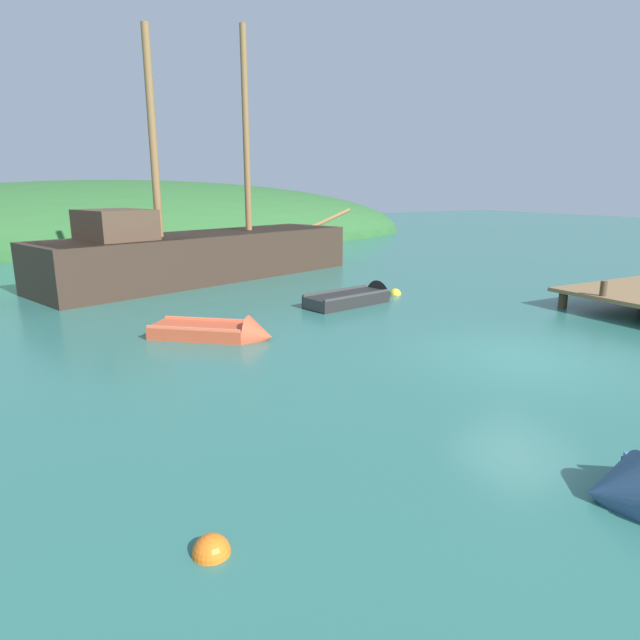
% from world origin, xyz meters
% --- Properties ---
extents(ground_plane, '(120.00, 120.00, 0.00)m').
position_xyz_m(ground_plane, '(0.00, 0.00, 0.00)').
color(ground_plane, '#2D6B60').
extents(shore_hill, '(47.43, 21.70, 8.63)m').
position_xyz_m(shore_hill, '(-2.91, 34.47, 0.00)').
color(shore_hill, '#2D602D').
rests_on(shore_hill, ground).
extents(sailing_ship, '(16.24, 7.84, 11.25)m').
position_xyz_m(sailing_ship, '(-3.12, 14.37, 0.73)').
color(sailing_ship, '#38281E').
rests_on(sailing_ship, ground).
extents(rowboat_far, '(3.15, 2.87, 1.06)m').
position_xyz_m(rowboat_far, '(-5.48, 5.01, 0.11)').
color(rowboat_far, '#C64C2D').
rests_on(rowboat_far, ground).
extents(rowboat_near_dock, '(3.76, 1.79, 1.08)m').
position_xyz_m(rowboat_near_dock, '(0.05, 6.98, 0.14)').
color(rowboat_near_dock, black).
rests_on(rowboat_near_dock, ground).
extents(buoy_orange, '(0.42, 0.42, 0.42)m').
position_xyz_m(buoy_orange, '(-8.34, -3.14, 0.00)').
color(buoy_orange, orange).
rests_on(buoy_orange, ground).
extents(buoy_yellow, '(0.43, 0.43, 0.43)m').
position_xyz_m(buoy_yellow, '(2.03, 7.60, 0.00)').
color(buoy_yellow, yellow).
rests_on(buoy_yellow, ground).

